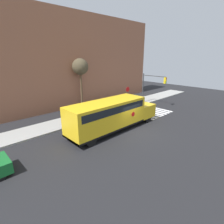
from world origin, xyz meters
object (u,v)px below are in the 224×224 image
object	(u,v)px
tree_near_sidewalk	(80,67)
stop_sign	(127,94)
school_bus	(111,114)
traffic_light	(151,84)

from	to	relation	value
tree_near_sidewalk	stop_sign	bearing A→B (deg)	-44.80
tree_near_sidewalk	school_bus	bearing A→B (deg)	-107.02
stop_sign	tree_near_sidewalk	xyz separation A→B (m)	(-4.51, 4.48, 3.56)
school_bus	tree_near_sidewalk	bearing A→B (deg)	72.98
school_bus	stop_sign	distance (m)	8.40
stop_sign	traffic_light	world-z (taller)	traffic_light
school_bus	tree_near_sidewalk	world-z (taller)	tree_near_sidewalk
school_bus	stop_sign	world-z (taller)	school_bus
school_bus	traffic_light	distance (m)	10.90
school_bus	traffic_light	bearing A→B (deg)	14.89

